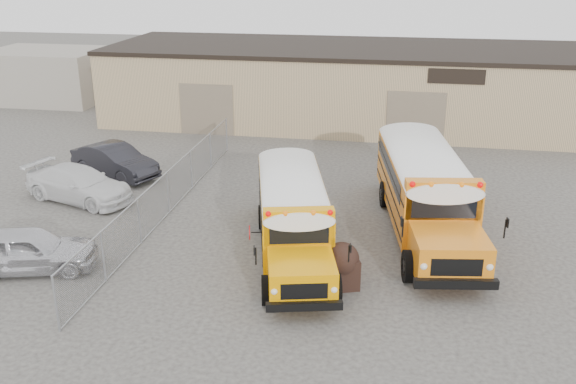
% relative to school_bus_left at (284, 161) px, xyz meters
% --- Properties ---
extents(ground, '(120.00, 120.00, 0.00)m').
position_rel_school_bus_left_xyz_m(ground, '(1.70, -5.98, -1.57)').
color(ground, '#3D3B38').
rests_on(ground, ground).
extents(warehouse, '(30.20, 10.20, 4.67)m').
position_rel_school_bus_left_xyz_m(warehouse, '(1.70, 14.01, 0.81)').
color(warehouse, tan).
rests_on(warehouse, ground).
extents(chainlink_fence, '(0.07, 18.07, 1.81)m').
position_rel_school_bus_left_xyz_m(chainlink_fence, '(-4.30, -2.98, -0.67)').
color(chainlink_fence, gray).
rests_on(chainlink_fence, ground).
extents(distant_building_left, '(8.00, 6.00, 3.60)m').
position_rel_school_bus_left_xyz_m(distant_building_left, '(-20.30, 16.02, 0.23)').
color(distant_building_left, gray).
rests_on(distant_building_left, ground).
extents(school_bus_left, '(4.36, 9.52, 2.71)m').
position_rel_school_bus_left_xyz_m(school_bus_left, '(0.00, 0.00, 0.00)').
color(school_bus_left, '#F89B00').
rests_on(school_bus_left, ground).
extents(school_bus_right, '(4.19, 10.94, 3.12)m').
position_rel_school_bus_left_xyz_m(school_bus_right, '(5.00, 3.75, 0.24)').
color(school_bus_right, orange).
rests_on(school_bus_right, ground).
extents(tarp_bundle, '(1.28, 1.22, 1.53)m').
position_rel_school_bus_left_xyz_m(tarp_bundle, '(3.34, -7.91, -0.78)').
color(tarp_bundle, black).
rests_on(tarp_bundle, ground).
extents(car_silver, '(4.82, 2.98, 1.53)m').
position_rel_school_bus_left_xyz_m(car_silver, '(-7.16, -8.67, -0.80)').
color(car_silver, silver).
rests_on(car_silver, ground).
extents(car_white, '(5.46, 3.47, 1.47)m').
position_rel_school_bus_left_xyz_m(car_white, '(-8.64, -2.26, -0.83)').
color(car_white, silver).
rests_on(car_white, ground).
extents(car_dark, '(4.94, 3.50, 1.55)m').
position_rel_school_bus_left_xyz_m(car_dark, '(-8.46, 1.00, -0.79)').
color(car_dark, black).
rests_on(car_dark, ground).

